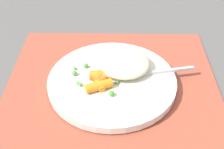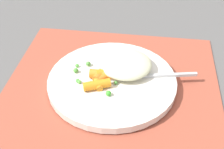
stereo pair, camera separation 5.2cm
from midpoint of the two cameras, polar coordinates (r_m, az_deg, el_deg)
The scene contains 7 objects.
ground_plane at distance 0.58m, azimuth 2.57°, elevation -2.39°, with size 2.40×2.40×0.00m, color #565451.
placemat at distance 0.58m, azimuth 2.58°, elevation -2.17°, with size 0.40×0.37×0.01m, color #9E4733.
plate at distance 0.57m, azimuth 2.61°, elevation -1.42°, with size 0.24×0.24×0.01m, color silver.
rice_mound at distance 0.58m, azimuth 5.12°, elevation 1.92°, with size 0.10×0.10×0.03m, color beige.
carrot_portion at distance 0.56m, azimuth 0.86°, elevation -0.47°, with size 0.06×0.08×0.02m.
pea_scatter at distance 0.56m, azimuth -1.14°, elevation -0.47°, with size 0.09×0.09×0.01m.
fork at distance 0.57m, azimuth 7.09°, elevation -0.47°, with size 0.19×0.05×0.01m.
Camera 2 is at (-0.06, 0.43, 0.39)m, focal length 48.45 mm.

